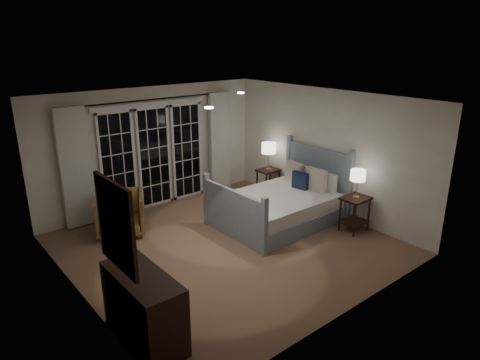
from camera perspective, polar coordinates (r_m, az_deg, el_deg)
floor at (r=7.51m, az=-1.74°, el=-8.64°), size 5.00×5.00×0.00m
ceiling at (r=6.75m, az=-1.95°, el=10.61°), size 5.00×5.00×0.00m
wall_left at (r=5.94m, az=-21.35°, el=-4.33°), size 0.02×5.00×2.50m
wall_right at (r=8.72m, az=11.31°, el=3.70°), size 0.02×5.00×2.50m
wall_back at (r=9.06m, az=-11.57°, el=4.25°), size 5.00×0.02×2.50m
wall_front at (r=5.40m, az=14.69°, el=-5.94°), size 5.00×0.02×2.50m
french_doors at (r=9.07m, az=-11.38°, el=3.22°), size 2.50×0.04×2.20m
curtain_rod at (r=8.79m, az=-11.68°, el=10.46°), size 3.50×0.03×0.03m
curtain_left at (r=8.37m, az=-21.09°, el=1.47°), size 0.55×0.10×2.25m
curtain_right at (r=9.84m, az=-2.70°, el=5.14°), size 0.55×0.10×2.25m
downlight_a at (r=7.71m, az=0.09°, el=11.54°), size 0.12×0.12×0.01m
downlight_b at (r=6.08m, az=-4.17°, el=9.59°), size 0.12×0.12×0.01m
bed at (r=8.32m, az=5.40°, el=-3.41°), size 2.26×1.62×1.32m
nightstand_left at (r=8.14m, az=15.08°, el=-3.73°), size 0.51×0.41×0.66m
nightstand_right at (r=9.64m, az=3.77°, el=0.21°), size 0.47×0.38×0.62m
lamp_left at (r=7.92m, az=15.46°, el=0.56°), size 0.27×0.27×0.52m
lamp_right at (r=9.44m, az=3.86°, el=4.23°), size 0.31×0.31×0.61m
armchair at (r=8.08m, az=-15.65°, el=-4.34°), size 1.11×1.12×0.77m
dresser at (r=5.33m, az=-12.69°, el=-16.24°), size 0.52×1.21×0.86m
mirror at (r=4.70m, az=-16.22°, el=-5.82°), size 0.05×0.85×1.00m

